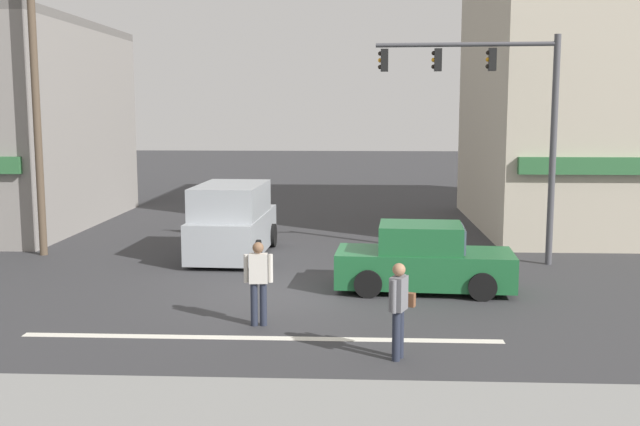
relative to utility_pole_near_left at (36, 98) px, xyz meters
The scene contains 9 objects.
ground_plane 9.63m from the utility_pole_near_left, 29.70° to the right, with size 120.00×120.00×0.00m, color #333335.
lane_marking_stripe 11.59m from the utility_pole_near_left, 46.27° to the right, with size 9.00×0.24×0.01m, color silver.
utility_pole_near_left is the anchor object (origin of this frame).
utility_pole_far_right 16.85m from the utility_pole_near_left, 14.30° to the left, with size 1.40×0.22×8.89m.
traffic_light_mast 13.14m from the utility_pole_near_left, ahead, with size 4.88×0.49×6.20m.
van_crossing_leftbound 6.60m from the utility_pole_near_left, ahead, with size 2.18×4.67×2.11m.
sedan_parked_curbside 12.01m from the utility_pole_near_left, 19.53° to the right, with size 4.20×2.09×1.58m.
pedestrian_foreground_with_bag 13.67m from the utility_pole_near_left, 41.51° to the right, with size 0.49×0.65×1.67m.
pedestrian_mid_crossing 10.62m from the utility_pole_near_left, 43.56° to the right, with size 0.57×0.25×1.67m.
Camera 1 is at (1.77, -16.91, 4.23)m, focal length 42.00 mm.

